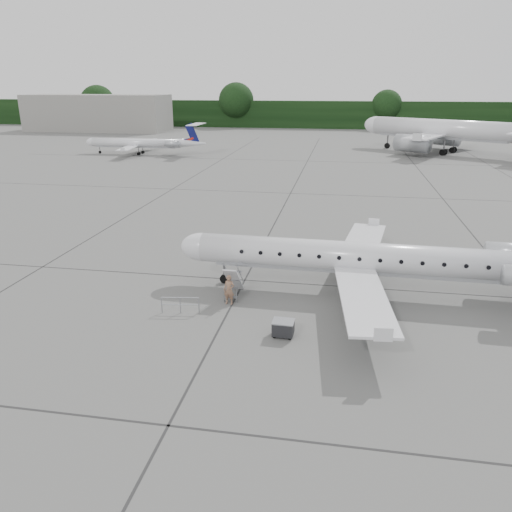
# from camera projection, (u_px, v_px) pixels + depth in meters

# --- Properties ---
(ground) EXTENTS (320.00, 320.00, 0.00)m
(ground) POSITION_uv_depth(u_px,v_px,m) (332.00, 305.00, 30.60)
(ground) COLOR #5B5B59
(ground) RESTS_ON ground
(treeline) EXTENTS (260.00, 4.00, 8.00)m
(treeline) POSITION_uv_depth(u_px,v_px,m) (346.00, 115.00, 150.33)
(treeline) COLOR black
(treeline) RESTS_ON ground
(terminal_building) EXTENTS (40.00, 14.00, 10.00)m
(terminal_building) POSITION_uv_depth(u_px,v_px,m) (98.00, 113.00, 142.77)
(terminal_building) COLOR gray
(terminal_building) RESTS_ON ground
(main_regional_jet) EXTENTS (27.26, 19.96, 6.86)m
(main_regional_jet) POSITION_uv_depth(u_px,v_px,m) (363.00, 243.00, 31.15)
(main_regional_jet) COLOR silver
(main_regional_jet) RESTS_ON ground
(airstair) EXTENTS (0.90, 2.10, 2.15)m
(airstair) POSITION_uv_depth(u_px,v_px,m) (234.00, 281.00, 31.49)
(airstair) COLOR silver
(airstair) RESTS_ON ground
(passenger) EXTENTS (0.73, 0.52, 1.86)m
(passenger) POSITION_uv_depth(u_px,v_px,m) (229.00, 290.00, 30.43)
(passenger) COLOR #825D47
(passenger) RESTS_ON ground
(safety_railing) EXTENTS (2.19, 0.39, 1.00)m
(safety_railing) POSITION_uv_depth(u_px,v_px,m) (180.00, 305.00, 29.32)
(safety_railing) COLOR gray
(safety_railing) RESTS_ON ground
(baggage_cart) EXTENTS (1.14, 0.94, 0.96)m
(baggage_cart) POSITION_uv_depth(u_px,v_px,m) (283.00, 328.00, 26.64)
(baggage_cart) COLOR black
(baggage_cart) RESTS_ON ground
(bg_narrowbody) EXTENTS (43.96, 40.85, 12.83)m
(bg_narrowbody) POSITION_uv_depth(u_px,v_px,m) (443.00, 119.00, 95.55)
(bg_narrowbody) COLOR silver
(bg_narrowbody) RESTS_ON ground
(bg_regional_left) EXTENTS (22.76, 16.51, 5.92)m
(bg_regional_left) POSITION_uv_depth(u_px,v_px,m) (136.00, 139.00, 95.27)
(bg_regional_left) COLOR silver
(bg_regional_left) RESTS_ON ground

